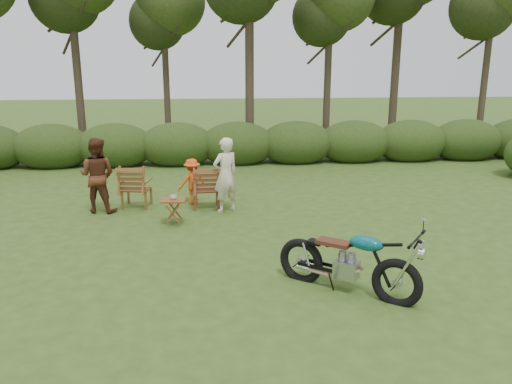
{
  "coord_description": "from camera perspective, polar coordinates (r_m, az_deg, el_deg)",
  "views": [
    {
      "loc": [
        -1.0,
        -7.49,
        3.28
      ],
      "look_at": [
        -0.1,
        1.62,
        0.9
      ],
      "focal_mm": 35.0,
      "sensor_mm": 36.0,
      "label": 1
    }
  ],
  "objects": [
    {
      "name": "tree_line",
      "position": [
        17.3,
        -0.67,
        16.34
      ],
      "size": [
        22.52,
        11.62,
        8.14
      ],
      "color": "#33271B",
      "rests_on": "ground"
    },
    {
      "name": "ground",
      "position": [
        8.24,
        1.86,
        -8.9
      ],
      "size": [
        80.0,
        80.0,
        0.0
      ],
      "primitive_type": "plane",
      "color": "#2E4517",
      "rests_on": "ground"
    },
    {
      "name": "child",
      "position": [
        12.06,
        -7.22,
        -1.32
      ],
      "size": [
        0.81,
        0.67,
        1.09
      ],
      "primitive_type": "imported",
      "rotation": [
        0.0,
        0.0,
        3.59
      ],
      "color": "#D54914",
      "rests_on": "ground"
    },
    {
      "name": "cup",
      "position": [
        10.42,
        -9.41,
        -0.59
      ],
      "size": [
        0.16,
        0.16,
        0.1
      ],
      "primitive_type": "imported",
      "rotation": [
        0.0,
        0.0,
        0.29
      ],
      "color": "beige",
      "rests_on": "side_table"
    },
    {
      "name": "adult_a",
      "position": [
        11.38,
        -3.44,
        -2.2
      ],
      "size": [
        0.73,
        0.65,
        1.69
      ],
      "primitive_type": "imported",
      "rotation": [
        0.0,
        0.0,
        3.65
      ],
      "color": "beige",
      "rests_on": "ground"
    },
    {
      "name": "motorcycle",
      "position": [
        7.67,
        10.2,
        -11.0
      ],
      "size": [
        2.14,
        1.92,
        1.2
      ],
      "primitive_type": null,
      "rotation": [
        0.0,
        0.0,
        -0.66
      ],
      "color": "#0B8995",
      "rests_on": "ground"
    },
    {
      "name": "lawn_chair_left",
      "position": [
        12.02,
        -13.39,
        -1.66
      ],
      "size": [
        0.8,
        0.8,
        1.02
      ],
      "primitive_type": null,
      "rotation": [
        0.0,
        0.0,
        2.98
      ],
      "color": "brown",
      "rests_on": "ground"
    },
    {
      "name": "adult_b",
      "position": [
        11.88,
        -17.38,
        -2.13
      ],
      "size": [
        0.94,
        0.81,
        1.69
      ],
      "primitive_type": "imported",
      "rotation": [
        0.0,
        0.0,
        2.92
      ],
      "color": "#512717",
      "rests_on": "ground"
    },
    {
      "name": "side_table",
      "position": [
        10.53,
        -9.39,
        -2.24
      ],
      "size": [
        0.54,
        0.46,
        0.54
      ],
      "primitive_type": null,
      "rotation": [
        0.0,
        0.0,
        -0.04
      ],
      "color": "brown",
      "rests_on": "ground"
    },
    {
      "name": "lawn_chair_right",
      "position": [
        11.73,
        -5.68,
        -1.74
      ],
      "size": [
        0.72,
        0.72,
        0.99
      ],
      "primitive_type": null,
      "rotation": [
        0.0,
        0.0,
        3.2
      ],
      "color": "#612E18",
      "rests_on": "ground"
    }
  ]
}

